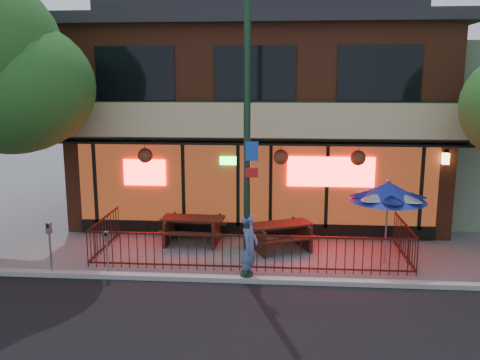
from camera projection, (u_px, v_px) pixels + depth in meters
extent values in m
plane|color=gray|center=(248.00, 274.00, 12.78)|extent=(80.00, 80.00, 0.00)
cube|color=#999993|center=(246.00, 279.00, 12.28)|extent=(80.00, 0.25, 0.12)
cube|color=brown|center=(260.00, 122.00, 19.20)|extent=(12.00, 8.00, 6.50)
cube|color=#59230F|center=(254.00, 185.00, 15.58)|extent=(11.00, 0.06, 2.60)
cube|color=#FF0C0C|center=(331.00, 172.00, 15.24)|extent=(2.60, 0.04, 0.90)
cube|color=#FF0C0C|center=(145.00, 172.00, 15.69)|extent=(1.30, 0.04, 0.80)
cube|color=tan|center=(254.00, 124.00, 14.74)|extent=(12.20, 1.33, 1.26)
cube|color=black|center=(135.00, 74.00, 15.21)|extent=(2.40, 0.06, 1.60)
cube|color=black|center=(255.00, 73.00, 14.94)|extent=(2.40, 0.06, 1.60)
cube|color=black|center=(379.00, 73.00, 14.66)|extent=(2.40, 0.06, 1.60)
cube|color=black|center=(254.00, 229.00, 15.82)|extent=(11.00, 0.12, 0.40)
cube|color=#FFC672|center=(446.00, 159.00, 14.82)|extent=(0.18, 0.18, 0.32)
cube|color=#43140E|center=(248.00, 236.00, 12.79)|extent=(8.40, 0.04, 0.04)
cube|color=#43140E|center=(248.00, 267.00, 12.95)|extent=(8.40, 0.04, 0.04)
cube|color=#43140E|center=(103.00, 218.00, 14.39)|extent=(0.04, 2.60, 0.04)
cube|color=#43140E|center=(406.00, 225.00, 13.75)|extent=(0.04, 2.60, 0.04)
cylinder|color=#43140E|center=(248.00, 253.00, 12.88)|extent=(0.02, 0.02, 1.00)
cylinder|color=#173422|center=(247.00, 137.00, 11.72)|extent=(0.16, 0.16, 7.00)
cylinder|color=#173422|center=(247.00, 276.00, 12.37)|extent=(0.32, 0.32, 0.20)
cube|color=#194CB2|center=(252.00, 151.00, 11.62)|extent=(0.30, 0.02, 0.45)
cube|color=red|center=(252.00, 173.00, 11.72)|extent=(0.30, 0.02, 0.22)
cube|color=#3C1E16|center=(170.00, 230.00, 15.28)|extent=(0.13, 1.33, 0.76)
cube|color=#3C1E16|center=(217.00, 231.00, 15.10)|extent=(0.13, 1.33, 0.76)
cube|color=#3C1E16|center=(193.00, 218.00, 15.12)|extent=(1.87, 0.86, 0.06)
cube|color=#3C1E16|center=(189.00, 234.00, 14.63)|extent=(1.85, 0.38, 0.05)
cube|color=#3C1E16|center=(197.00, 223.00, 15.73)|extent=(1.85, 0.38, 0.05)
cube|color=#371C13|center=(257.00, 239.00, 14.39)|extent=(0.57, 1.22, 0.74)
cube|color=#371C13|center=(302.00, 235.00, 14.84)|extent=(0.57, 1.22, 0.74)
cube|color=#371C13|center=(280.00, 224.00, 14.54)|extent=(1.95, 1.40, 0.06)
cube|color=#371C13|center=(288.00, 240.00, 14.09)|extent=(1.76, 0.97, 0.05)
cube|color=#371C13|center=(273.00, 229.00, 15.11)|extent=(1.76, 0.97, 0.05)
cylinder|color=gray|center=(386.00, 225.00, 13.41)|extent=(0.05, 0.05, 2.09)
cone|color=#1B2896|center=(388.00, 191.00, 13.24)|extent=(2.00, 1.99, 0.52)
sphere|color=gray|center=(389.00, 181.00, 13.18)|extent=(0.09, 0.10, 0.09)
imported|color=#536AA6|center=(249.00, 247.00, 12.27)|extent=(0.54, 0.69, 1.66)
cylinder|color=gray|center=(107.00, 258.00, 12.56)|extent=(0.04, 0.04, 0.94)
cube|color=gray|center=(106.00, 236.00, 12.46)|extent=(0.11, 0.09, 0.24)
cube|color=black|center=(106.00, 235.00, 12.40)|extent=(0.07, 0.01, 0.09)
cylinder|color=#9C9FA5|center=(51.00, 254.00, 12.58)|extent=(0.05, 0.05, 1.11)
cube|color=#9C9FA5|center=(49.00, 228.00, 12.45)|extent=(0.15, 0.13, 0.28)
cube|color=black|center=(48.00, 226.00, 12.38)|extent=(0.08, 0.03, 0.10)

